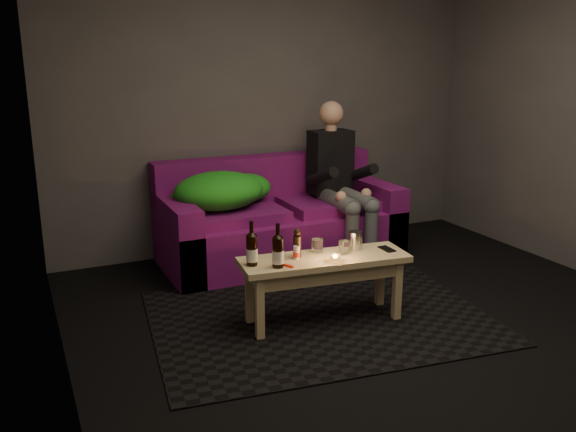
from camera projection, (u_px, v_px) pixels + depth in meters
name	position (u px, v px, depth m)	size (l,w,h in m)	color
floor	(414.00, 341.00, 3.81)	(4.50, 4.50, 0.00)	black
room	(383.00, 69.00, 3.79)	(4.50, 4.50, 4.50)	silver
rug	(320.00, 317.00, 4.14)	(2.23, 1.62, 0.01)	black
sofa	(278.00, 223.00, 5.27)	(2.01, 0.91, 0.87)	#650D64
green_blanket	(223.00, 191.00, 4.97)	(0.89, 0.60, 0.30)	green
person	(339.00, 179.00, 5.23)	(0.36, 0.84, 1.34)	black
coffee_table	(324.00, 268.00, 4.00)	(1.15, 0.48, 0.46)	tan
beer_bottle_a	(252.00, 249.00, 3.79)	(0.07, 0.07, 0.29)	black
beer_bottle_b	(278.00, 251.00, 3.76)	(0.07, 0.07, 0.28)	black
salt_shaker	(296.00, 252.00, 3.92)	(0.04, 0.04, 0.09)	silver
pepper_mill	(297.00, 247.00, 3.95)	(0.05, 0.05, 0.14)	black
tumbler_back	(317.00, 246.00, 4.06)	(0.08, 0.08, 0.09)	white
tealight	(335.00, 258.00, 3.88)	(0.06, 0.06, 0.05)	white
tumbler_front	(344.00, 247.00, 4.03)	(0.07, 0.07, 0.09)	white
steel_cup	(355.00, 241.00, 4.11)	(0.09, 0.09, 0.13)	#ACAFB3
smartphone	(387.00, 249.00, 4.12)	(0.07, 0.13, 0.01)	black
red_lighter	(289.00, 266.00, 3.79)	(0.02, 0.07, 0.01)	red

